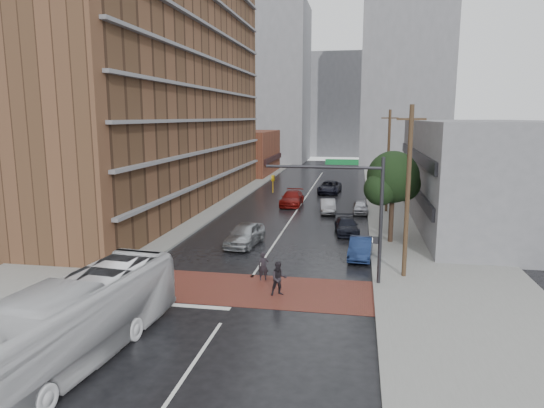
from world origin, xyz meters
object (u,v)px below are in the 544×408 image
Objects in this scene: transit_bus at (73,323)px; car_travel_b at (328,206)px; car_travel_a at (245,234)px; pedestrian_b at (279,279)px; pedestrian_a at (263,266)px; car_parked_mid at (347,226)px; car_parked_far at (360,207)px; suv_travel at (330,187)px; car_parked_near at (361,248)px; car_travel_c at (292,198)px.

car_travel_b is at bearing 81.56° from transit_bus.
pedestrian_b is at bearing -60.03° from car_travel_a.
pedestrian_a is (5.28, 10.59, -0.79)m from transit_bus.
car_parked_mid is 8.73m from car_parked_far.
transit_bus is at bearing -133.04° from pedestrian_a.
pedestrian_a reaches higher than suv_travel.
suv_travel is (1.78, 33.19, -0.08)m from pedestrian_a.
car_travel_b is (7.67, 31.22, -0.94)m from transit_bus.
transit_bus is 33.48m from car_parked_far.
car_travel_b is at bearing 66.88° from pedestrian_a.
car_parked_far is at bearing 2.58° from car_travel_b.
car_parked_near is at bearing 28.62° from pedestrian_a.
pedestrian_a reaches higher than car_travel_b.
car_travel_a is 16.80m from car_travel_c.
car_travel_b reaches higher than car_parked_far.
car_travel_c is 1.22× the size of car_parked_mid.
pedestrian_a is 0.44× the size of car_parked_far.
car_parked_near reaches higher than car_parked_mid.
pedestrian_b reaches higher than car_travel_a.
transit_bus is at bearing -109.38° from car_travel_b.
suv_travel is at bearing 87.18° from car_travel_b.
pedestrian_b reaches higher than car_parked_near.
transit_bus is 7.02× the size of pedestrian_a.
car_parked_mid is at bearing 54.32° from pedestrian_b.
car_parked_mid is at bearing -77.98° from suv_travel.
car_parked_near is (3.14, -15.07, 0.01)m from car_travel_b.
car_parked_mid is (6.08, -11.63, -0.14)m from car_travel_c.
car_parked_mid is at bearing 53.85° from pedestrian_a.
pedestrian_a is 0.40× the size of car_parked_near.
pedestrian_a is 20.76m from car_travel_b.
car_travel_a reaches higher than car_travel_c.
transit_bus reaches higher than car_parked_far.
car_travel_b is at bearing 63.73° from pedestrian_b.
car_travel_b is 0.99× the size of car_parked_near.
suv_travel is 1.24× the size of car_parked_mid.
pedestrian_a reaches higher than car_parked_far.
car_travel_a is at bearing -95.32° from suv_travel.
car_travel_a is 0.93× the size of car_travel_c.
car_travel_c is (3.63, 34.64, -0.85)m from transit_bus.
transit_bus is 34.84m from car_travel_c.
pedestrian_b reaches higher than car_travel_b.
car_parked_far is (3.75, -12.11, -0.11)m from suv_travel.
pedestrian_a is 33.23m from suv_travel.
suv_travel is at bearing 86.20° from transit_bus.
suv_travel is at bearing 69.88° from car_travel_c.
car_parked_far is (7.18, -2.97, -0.13)m from car_travel_c.
pedestrian_b is 0.42× the size of car_parked_mid.
pedestrian_a is 7.81m from car_travel_a.
pedestrian_b reaches higher than car_parked_mid.
car_parked_mid is (4.43, 12.41, -0.20)m from pedestrian_a.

